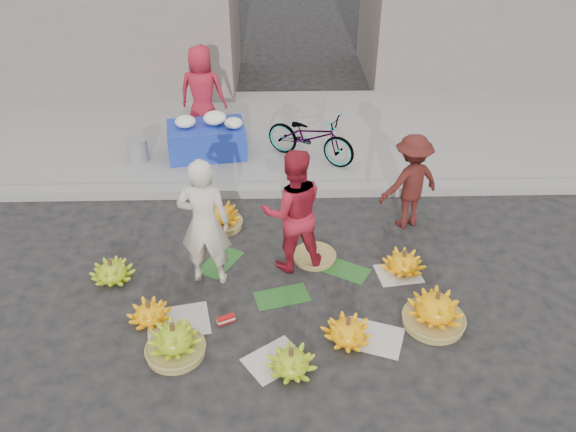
{
  "coord_description": "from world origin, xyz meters",
  "views": [
    {
      "loc": [
        -0.15,
        -5.34,
        4.58
      ],
      "look_at": [
        -0.01,
        0.52,
        0.7
      ],
      "focal_mm": 35.0,
      "sensor_mm": 36.0,
      "label": 1
    }
  ],
  "objects_px": {
    "banana_bunch_4": "(435,310)",
    "flower_table": "(207,138)",
    "banana_bunch_0": "(149,313)",
    "bicycle": "(311,136)",
    "vendor_cream": "(204,223)"
  },
  "relations": [
    {
      "from": "banana_bunch_4",
      "to": "flower_table",
      "type": "relative_size",
      "value": 0.56
    },
    {
      "from": "bicycle",
      "to": "banana_bunch_0",
      "type": "bearing_deg",
      "value": -178.37
    },
    {
      "from": "banana_bunch_0",
      "to": "banana_bunch_4",
      "type": "distance_m",
      "value": 3.25
    },
    {
      "from": "banana_bunch_4",
      "to": "bicycle",
      "type": "bearing_deg",
      "value": 107.26
    },
    {
      "from": "flower_table",
      "to": "bicycle",
      "type": "distance_m",
      "value": 1.76
    },
    {
      "from": "vendor_cream",
      "to": "bicycle",
      "type": "distance_m",
      "value": 3.32
    },
    {
      "from": "banana_bunch_4",
      "to": "vendor_cream",
      "type": "distance_m",
      "value": 2.84
    },
    {
      "from": "banana_bunch_4",
      "to": "flower_table",
      "type": "xyz_separation_m",
      "value": [
        -2.94,
        4.07,
        0.22
      ]
    },
    {
      "from": "vendor_cream",
      "to": "flower_table",
      "type": "xyz_separation_m",
      "value": [
        -0.31,
        3.2,
        -0.42
      ]
    },
    {
      "from": "bicycle",
      "to": "banana_bunch_4",
      "type": "bearing_deg",
      "value": -132.23
    },
    {
      "from": "banana_bunch_4",
      "to": "flower_table",
      "type": "height_order",
      "value": "flower_table"
    },
    {
      "from": "bicycle",
      "to": "vendor_cream",
      "type": "bearing_deg",
      "value": -175.29
    },
    {
      "from": "vendor_cream",
      "to": "bicycle",
      "type": "bearing_deg",
      "value": -112.45
    },
    {
      "from": "flower_table",
      "to": "vendor_cream",
      "type": "bearing_deg",
      "value": -93.53
    },
    {
      "from": "flower_table",
      "to": "banana_bunch_0",
      "type": "bearing_deg",
      "value": -103.46
    }
  ]
}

